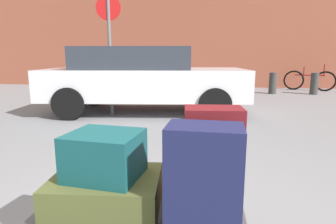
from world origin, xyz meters
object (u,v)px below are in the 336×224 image
(suitcase_maroon_center, at_px, (212,157))
(bollard_kerb_mid, at_px, (314,84))
(parked_car, at_px, (143,78))
(bollard_kerb_near, at_px, (273,83))
(luggage_cart, at_px, (141,221))
(suitcase_olive_rear_right, at_px, (107,193))
(duffel_bag_teal_topmost_pile, at_px, (105,155))
(suitcase_navy_front_right, at_px, (204,182))
(no_parking_sign, at_px, (110,43))
(bicycle_leaning, at_px, (309,80))

(suitcase_maroon_center, bearing_deg, bollard_kerb_mid, 62.49)
(parked_car, bearing_deg, bollard_kerb_near, 45.85)
(luggage_cart, relative_size, suitcase_maroon_center, 2.01)
(suitcase_olive_rear_right, xyz_separation_m, parked_car, (-0.84, 4.69, 0.32))
(luggage_cart, distance_m, duffel_bag_teal_topmost_pile, 0.45)
(suitcase_navy_front_right, bearing_deg, luggage_cart, 155.61)
(bollard_kerb_mid, bearing_deg, suitcase_olive_rear_right, -115.85)
(suitcase_maroon_center, xyz_separation_m, parked_car, (-1.44, 4.54, 0.12))
(suitcase_olive_rear_right, distance_m, duffel_bag_teal_topmost_pile, 0.23)
(suitcase_navy_front_right, bearing_deg, no_parking_sign, 117.11)
(luggage_cart, height_order, no_parking_sign, no_parking_sign)
(bollard_kerb_near, bearing_deg, suitcase_maroon_center, -104.65)
(duffel_bag_teal_topmost_pile, relative_size, parked_car, 0.09)
(luggage_cart, relative_size, parked_car, 0.27)
(luggage_cart, xyz_separation_m, bollard_kerb_mid, (3.87, 8.38, 0.09))
(suitcase_olive_rear_right, height_order, bicycle_leaning, bicycle_leaning)
(duffel_bag_teal_topmost_pile, xyz_separation_m, bicycle_leaning, (4.29, 9.56, -0.30))
(luggage_cart, distance_m, no_parking_sign, 4.71)
(luggage_cart, bearing_deg, no_parking_sign, 110.81)
(luggage_cart, xyz_separation_m, bollard_kerb_near, (2.56, 8.38, 0.09))
(luggage_cart, relative_size, no_parking_sign, 0.49)
(luggage_cart, relative_size, suitcase_navy_front_right, 2.12)
(bollard_kerb_mid, height_order, no_parking_sign, no_parking_sign)
(luggage_cart, xyz_separation_m, suitcase_olive_rear_right, (-0.19, -0.02, 0.18))
(bicycle_leaning, relative_size, bollard_kerb_mid, 2.38)
(suitcase_navy_front_right, xyz_separation_m, bollard_kerb_near, (2.20, 8.57, -0.27))
(luggage_cart, height_order, parked_car, parked_car)
(suitcase_maroon_center, xyz_separation_m, no_parking_sign, (-2.02, 4.12, 0.86))
(bollard_kerb_mid, relative_size, no_parking_sign, 0.29)
(bicycle_leaning, bearing_deg, no_parking_sign, -137.20)
(suitcase_olive_rear_right, bearing_deg, duffel_bag_teal_topmost_pile, -139.36)
(bollard_kerb_near, height_order, bollard_kerb_mid, same)
(luggage_cart, relative_size, bollard_kerb_mid, 1.69)
(suitcase_olive_rear_right, distance_m, bicycle_leaning, 10.48)
(suitcase_navy_front_right, xyz_separation_m, bicycle_leaning, (3.74, 9.73, -0.25))
(suitcase_maroon_center, bearing_deg, no_parking_sign, 111.45)
(suitcase_maroon_center, distance_m, bollard_kerb_mid, 8.95)
(bollard_kerb_near, relative_size, bollard_kerb_mid, 1.00)
(bollard_kerb_mid, bearing_deg, suitcase_maroon_center, -112.80)
(bollard_kerb_mid, bearing_deg, luggage_cart, -114.81)
(suitcase_olive_rear_right, bearing_deg, parked_car, 95.76)
(duffel_bag_teal_topmost_pile, distance_m, bollard_kerb_near, 8.84)
(bollard_kerb_mid, bearing_deg, suitcase_navy_front_right, -112.29)
(parked_car, xyz_separation_m, bicycle_leaning, (5.13, 4.87, -0.39))
(luggage_cart, distance_m, bollard_kerb_near, 8.76)
(bicycle_leaning, bearing_deg, bollard_kerb_mid, -101.03)
(suitcase_olive_rear_right, relative_size, duffel_bag_teal_topmost_pile, 1.57)
(bollard_kerb_near, bearing_deg, no_parking_sign, -135.35)
(suitcase_maroon_center, bearing_deg, suitcase_navy_front_right, -102.91)
(suitcase_navy_front_right, xyz_separation_m, duffel_bag_teal_topmost_pile, (-0.56, 0.17, 0.05))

